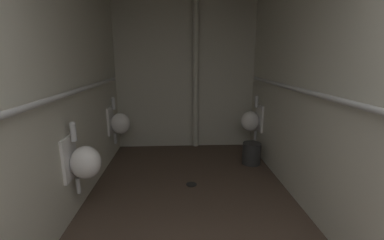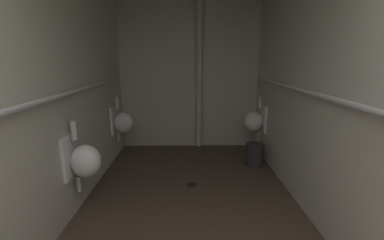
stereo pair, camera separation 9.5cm
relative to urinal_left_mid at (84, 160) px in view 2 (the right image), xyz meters
The scene contains 12 objects.
floor 1.26m from the urinal_left_mid, ahead, with size 2.57×4.53×0.08m, color #47382D.
wall_left 0.76m from the urinal_left_mid, 166.63° to the right, with size 0.06×4.53×2.68m, color beige.
wall_right 2.45m from the urinal_left_mid, ahead, with size 0.06×4.53×2.68m, color beige.
wall_back 2.55m from the urinal_left_mid, 63.84° to the left, with size 2.57×0.06×2.68m, color beige.
urinal_left_mid is the anchor object (origin of this frame).
urinal_left_far 1.58m from the urinal_left_mid, 90.00° to the left, with size 0.32×0.30×0.76m.
urinal_right_mid 2.71m from the urinal_left_mid, 37.17° to the left, with size 0.32×0.30×0.76m.
supply_pipe_left 0.68m from the urinal_left_mid, 145.68° to the right, with size 0.06×3.74×0.06m.
supply_pipe_right 2.34m from the urinal_left_mid, ahead, with size 0.06×3.75×0.06m.
standpipe_back_wall 2.54m from the urinal_left_mid, 58.96° to the left, with size 0.10×0.10×2.63m, color beige.
floor_drain 1.41m from the urinal_left_mid, 29.24° to the left, with size 0.14×0.14×0.01m, color black.
waste_bin 2.47m from the urinal_left_mid, 31.26° to the left, with size 0.28×0.28×0.34m, color #2D2D2D.
Camera 2 is at (-0.02, -0.20, 1.61)m, focal length 24.09 mm.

